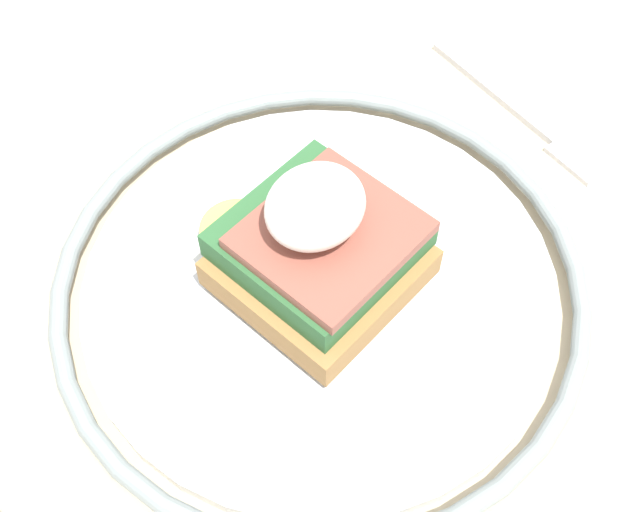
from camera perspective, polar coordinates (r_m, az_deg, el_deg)
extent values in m
cube|color=#C6B28E|center=(0.46, -3.79, -1.81)|extent=(0.90, 0.78, 0.03)
cylinder|color=#C6B28E|center=(1.07, -0.87, 10.72)|extent=(0.06, 0.06, 0.71)
cylinder|color=silver|center=(0.43, 0.00, -2.22)|extent=(0.26, 0.26, 0.01)
torus|color=gray|center=(0.43, 0.00, -1.87)|extent=(0.29, 0.29, 0.01)
cube|color=#9E703D|center=(0.42, 0.00, -0.82)|extent=(0.09, 0.09, 0.02)
cube|color=#2D6033|center=(0.41, -0.05, 1.18)|extent=(0.09, 0.09, 0.02)
cube|color=brown|center=(0.39, 0.74, 1.52)|extent=(0.08, 0.07, 0.01)
ellipsoid|color=white|center=(0.38, -0.34, 3.56)|extent=(0.05, 0.05, 0.03)
cylinder|color=#E5C656|center=(0.45, -5.59, 2.27)|extent=(0.04, 0.04, 0.00)
cube|color=silver|center=(0.55, 12.32, 11.45)|extent=(0.03, 0.11, 0.00)
cube|color=silver|center=(0.52, 17.87, 6.59)|extent=(0.03, 0.04, 0.00)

